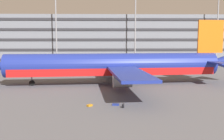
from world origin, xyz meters
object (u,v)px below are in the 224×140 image
(airliner, at_px, (116,66))
(backpack_laid_flat, at_px, (123,106))
(suitcase_scuffed, at_px, (116,105))
(suitcase_navy, at_px, (90,105))

(airliner, bearing_deg, backpack_laid_flat, -89.47)
(suitcase_scuffed, relative_size, suitcase_navy, 1.19)
(backpack_laid_flat, bearing_deg, suitcase_navy, 167.16)
(suitcase_scuffed, distance_m, suitcase_navy, 2.97)
(suitcase_scuffed, bearing_deg, backpack_laid_flat, -56.36)
(airliner, distance_m, suitcase_navy, 15.33)
(airliner, relative_size, backpack_laid_flat, 74.06)
(suitcase_scuffed, distance_m, backpack_laid_flat, 1.35)
(airliner, distance_m, suitcase_scuffed, 14.65)
(suitcase_scuffed, xyz_separation_m, suitcase_navy, (-2.95, -0.28, 0.00))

